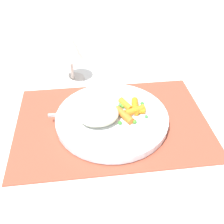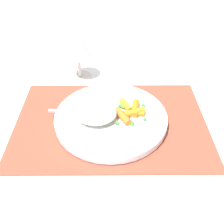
{
  "view_description": "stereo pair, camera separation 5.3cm",
  "coord_description": "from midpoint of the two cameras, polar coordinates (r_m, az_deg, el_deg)",
  "views": [
    {
      "loc": [
        -0.06,
        -0.46,
        0.42
      ],
      "look_at": [
        0.0,
        0.0,
        0.03
      ],
      "focal_mm": 41.78,
      "sensor_mm": 36.0,
      "label": 1
    },
    {
      "loc": [
        -0.0,
        -0.46,
        0.42
      ],
      "look_at": [
        0.0,
        0.0,
        0.03
      ],
      "focal_mm": 41.78,
      "sensor_mm": 36.0,
      "label": 2
    }
  ],
  "objects": [
    {
      "name": "pea_scatter",
      "position": [
        0.62,
        1.07,
        0.35
      ],
      "size": [
        0.09,
        0.08,
        0.01
      ],
      "color": "#5AA93E",
      "rests_on": "plate"
    },
    {
      "name": "placemat",
      "position": [
        0.62,
        -2.44,
        -2.21
      ],
      "size": [
        0.45,
        0.31,
        0.01
      ],
      "primitive_type": "cube",
      "color": "#9E4733",
      "rests_on": "ground_plane"
    },
    {
      "name": "carrot_portion",
      "position": [
        0.61,
        1.68,
        0.36
      ],
      "size": [
        0.07,
        0.09,
        0.02
      ],
      "color": "orange",
      "rests_on": "plate"
    },
    {
      "name": "wine_glass",
      "position": [
        0.74,
        -11.41,
        13.86
      ],
      "size": [
        0.07,
        0.07,
        0.15
      ],
      "color": "silver",
      "rests_on": "ground_plane"
    },
    {
      "name": "ground_plane",
      "position": [
        0.63,
        -2.44,
        -2.41
      ],
      "size": [
        2.4,
        2.4,
        0.0
      ],
      "primitive_type": "plane",
      "color": "white"
    },
    {
      "name": "plate",
      "position": [
        0.62,
        -2.47,
        -1.41
      ],
      "size": [
        0.27,
        0.27,
        0.02
      ],
      "primitive_type": "cylinder",
      "color": "white",
      "rests_on": "placemat"
    },
    {
      "name": "rice_mound",
      "position": [
        0.59,
        -5.68,
        -0.5
      ],
      "size": [
        0.09,
        0.08,
        0.04
      ],
      "primitive_type": "ellipsoid",
      "color": "beige",
      "rests_on": "plate"
    },
    {
      "name": "fork",
      "position": [
        0.61,
        -5.04,
        -0.64
      ],
      "size": [
        0.2,
        0.03,
        0.01
      ],
      "color": "silver",
      "rests_on": "plate"
    }
  ]
}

